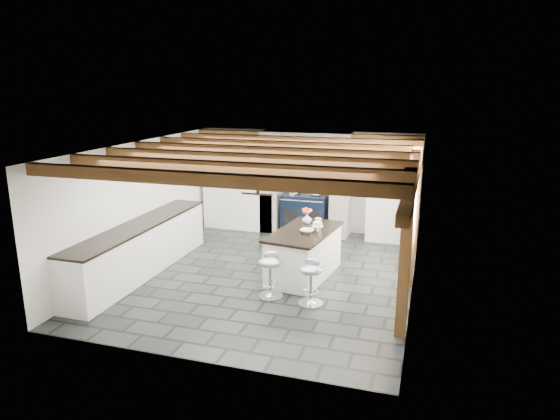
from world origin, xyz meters
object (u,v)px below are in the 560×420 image
(kitchen_island, at_px, (304,253))
(bar_stool_far, at_px, (270,269))
(bar_stool_near, at_px, (311,277))
(range_cooker, at_px, (305,213))

(kitchen_island, bearing_deg, bar_stool_far, -97.68)
(bar_stool_far, bearing_deg, kitchen_island, 49.34)
(bar_stool_near, height_order, bar_stool_far, bar_stool_far)
(range_cooker, xyz_separation_m, kitchen_island, (0.63, -2.57, -0.03))
(range_cooker, bearing_deg, bar_stool_near, -74.43)
(range_cooker, height_order, bar_stool_near, range_cooker)
(range_cooker, distance_m, bar_stool_far, 3.61)
(bar_stool_near, bearing_deg, bar_stool_far, -174.34)
(bar_stool_near, distance_m, bar_stool_far, 0.69)
(kitchen_island, height_order, bar_stool_near, kitchen_island)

